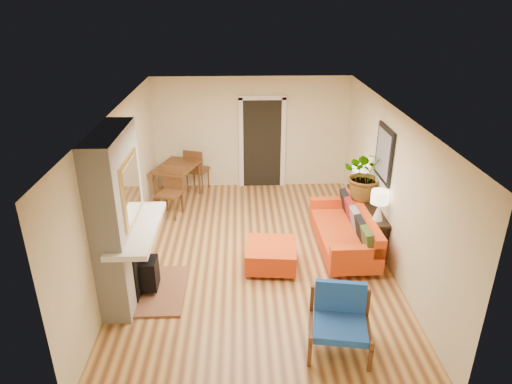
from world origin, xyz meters
TOP-DOWN VIEW (x-y plane):
  - room_shell at (0.60, 2.63)m, footprint 6.50×6.50m
  - fireplace at (-2.00, -1.00)m, footprint 1.09×1.68m
  - sofa at (1.65, 0.19)m, footprint 0.93×2.07m
  - ottoman at (0.24, -0.38)m, footprint 0.91×0.91m
  - blue_chair at (1.01, -2.23)m, footprint 0.90×0.89m
  - dining_table at (-1.57, 2.36)m, footprint 1.22×1.94m
  - console_table at (2.07, 0.58)m, footprint 0.34×1.85m
  - lamp_near at (2.07, -0.09)m, footprint 0.30×0.30m
  - lamp_far at (2.07, 1.30)m, footprint 0.30×0.30m
  - houseplant at (2.06, 0.78)m, footprint 0.94×0.83m

SIDE VIEW (x-z plane):
  - ottoman at x=0.24m, z-range 0.03..0.46m
  - sofa at x=1.65m, z-range -0.05..0.76m
  - blue_chair at x=1.01m, z-range 0.03..0.86m
  - console_table at x=2.07m, z-range 0.21..0.94m
  - dining_table at x=-1.57m, z-range 0.16..1.18m
  - lamp_near at x=2.07m, z-range 0.79..1.33m
  - lamp_far at x=2.07m, z-range 0.79..1.33m
  - houseplant at x=2.06m, z-range 0.73..1.71m
  - room_shell at x=0.60m, z-range -2.01..4.49m
  - fireplace at x=-2.00m, z-range -0.06..2.54m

